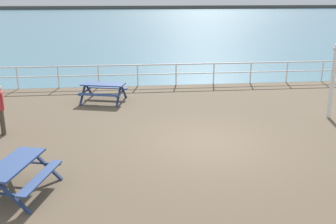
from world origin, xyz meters
name	(u,v)px	position (x,y,z in m)	size (l,w,h in m)	color
ground_plane	(207,146)	(0.00, 0.00, -0.10)	(30.00, 24.00, 0.20)	brown
sea_band	(141,20)	(0.00, 52.75, 0.00)	(142.00, 90.00, 0.01)	teal
distant_shoreline	(135,9)	(0.00, 95.75, 0.00)	(142.00, 6.00, 1.80)	#4C4C47
seaward_railing	(176,70)	(0.00, 7.75, 0.75)	(23.07, 0.07, 1.08)	white
picnic_table_near_left	(15,170)	(-5.05, -2.57, 0.58)	(1.92, 2.13, 0.80)	#334C84
picnic_table_near_right	(103,88)	(-3.45, 5.11, 0.58)	(2.13, 1.92, 0.80)	#334C84
visitor	(0,107)	(-6.53, 1.48, 0.95)	(0.30, 0.52, 1.66)	#4C4233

